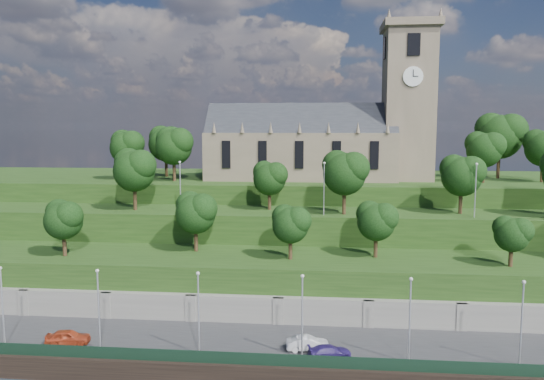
# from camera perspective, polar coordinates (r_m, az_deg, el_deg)

# --- Properties ---
(promenade) EXTENTS (160.00, 12.00, 2.00)m
(promenade) POSITION_cam_1_polar(r_m,az_deg,el_deg) (56.82, 5.48, -17.12)
(promenade) COLOR #2D2D30
(promenade) RESTS_ON ground
(fence) EXTENTS (160.00, 0.10, 1.20)m
(fence) POSITION_cam_1_polar(r_m,az_deg,el_deg) (51.24, 5.50, -17.94)
(fence) COLOR black
(fence) RESTS_ON promenade
(retaining_wall) EXTENTS (160.00, 2.10, 5.00)m
(retaining_wall) POSITION_cam_1_polar(r_m,az_deg,el_deg) (61.79, 5.50, -13.60)
(retaining_wall) COLOR slate
(retaining_wall) RESTS_ON ground
(embankment_lower) EXTENTS (160.00, 12.00, 8.00)m
(embankment_lower) POSITION_cam_1_polar(r_m,az_deg,el_deg) (67.00, 5.51, -10.60)
(embankment_lower) COLOR #1E3A13
(embankment_lower) RESTS_ON ground
(embankment_upper) EXTENTS (160.00, 10.00, 12.00)m
(embankment_upper) POSITION_cam_1_polar(r_m,az_deg,el_deg) (77.08, 5.52, -6.73)
(embankment_upper) COLOR #1E3A13
(embankment_upper) RESTS_ON ground
(hilltop) EXTENTS (160.00, 32.00, 15.00)m
(hilltop) POSITION_cam_1_polar(r_m,az_deg,el_deg) (97.35, 5.53, -2.98)
(hilltop) COLOR #1E3A13
(hilltop) RESTS_ON ground
(church) EXTENTS (38.60, 12.35, 27.60)m
(church) POSITION_cam_1_polar(r_m,az_deg,el_deg) (91.94, 6.13, 5.85)
(church) COLOR brown
(church) RESTS_ON hilltop
(trees_lower) EXTENTS (70.63, 9.15, 8.31)m
(trees_lower) POSITION_cam_1_polar(r_m,az_deg,el_deg) (65.38, 7.64, -2.95)
(trees_lower) COLOR #332214
(trees_lower) RESTS_ON embankment_lower
(trees_upper) EXTENTS (65.98, 8.47, 9.21)m
(trees_upper) POSITION_cam_1_polar(r_m,az_deg,el_deg) (74.31, 9.39, 1.99)
(trees_upper) COLOR #332214
(trees_upper) RESTS_ON embankment_upper
(trees_hilltop) EXTENTS (75.41, 16.86, 11.46)m
(trees_hilltop) POSITION_cam_1_polar(r_m,az_deg,el_deg) (91.50, 8.48, 5.20)
(trees_hilltop) COLOR #332214
(trees_hilltop) RESTS_ON hilltop
(lamp_posts_promenade) EXTENTS (60.36, 0.36, 8.27)m
(lamp_posts_promenade) POSITION_cam_1_polar(r_m,az_deg,el_deg) (51.46, 3.27, -12.82)
(lamp_posts_promenade) COLOR #B2B2B7
(lamp_posts_promenade) RESTS_ON promenade
(lamp_posts_upper) EXTENTS (40.36, 0.36, 7.31)m
(lamp_posts_upper) POSITION_cam_1_polar(r_m,az_deg,el_deg) (72.35, 5.62, 0.63)
(lamp_posts_upper) COLOR #B2B2B7
(lamp_posts_upper) RESTS_ON embankment_upper
(car_left) EXTENTS (4.63, 2.56, 1.49)m
(car_left) POSITION_cam_1_polar(r_m,az_deg,el_deg) (59.68, -21.09, -14.54)
(car_left) COLOR #A2361B
(car_left) RESTS_ON promenade
(car_middle) EXTENTS (4.39, 1.99, 1.40)m
(car_middle) POSITION_cam_1_polar(r_m,az_deg,el_deg) (54.72, 3.85, -16.14)
(car_middle) COLOR #BDBCC1
(car_middle) RESTS_ON promenade
(car_right) EXTENTS (4.47, 2.66, 1.22)m
(car_right) POSITION_cam_1_polar(r_m,az_deg,el_deg) (53.37, 6.21, -16.89)
(car_right) COLOR navy
(car_right) RESTS_ON promenade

